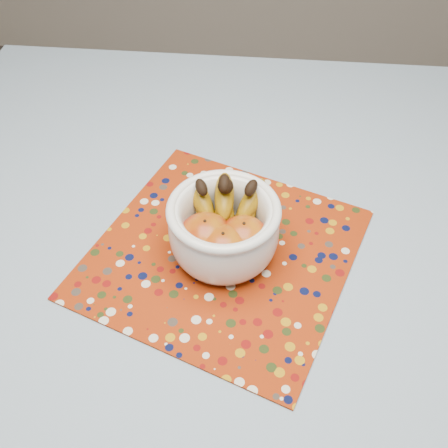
% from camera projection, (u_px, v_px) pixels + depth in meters
% --- Properties ---
extents(table, '(1.20, 1.20, 0.75)m').
position_uv_depth(table, '(225.00, 279.00, 0.98)').
color(table, brown).
rests_on(table, ground).
extents(tablecloth, '(1.32, 1.32, 0.01)m').
position_uv_depth(tablecloth, '(225.00, 251.00, 0.92)').
color(tablecloth, slate).
rests_on(tablecloth, table).
extents(placemat, '(0.54, 0.54, 0.00)m').
position_uv_depth(placemat, '(222.00, 253.00, 0.91)').
color(placemat, maroon).
rests_on(placemat, tablecloth).
extents(fruit_bowl, '(0.20, 0.19, 0.14)m').
position_uv_depth(fruit_bowl, '(224.00, 225.00, 0.87)').
color(fruit_bowl, white).
rests_on(fruit_bowl, placemat).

